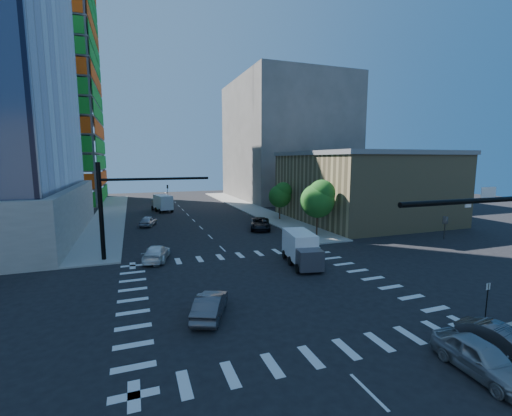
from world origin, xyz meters
name	(u,v)px	position (x,y,z in m)	size (l,w,h in m)	color
ground	(263,288)	(0.00, 0.00, 0.00)	(160.00, 160.00, 0.00)	black
road_markings	(263,288)	(0.00, 0.00, 0.01)	(20.00, 20.00, 0.01)	silver
sidewalk_ne	(249,208)	(12.50, 40.00, 0.07)	(5.00, 60.00, 0.15)	#999691
sidewalk_nw	(110,215)	(-12.50, 40.00, 0.07)	(5.00, 60.00, 0.15)	#999691
construction_building	(30,85)	(-27.41, 61.93, 24.61)	(25.16, 34.50, 70.60)	slate
commercial_building	(362,186)	(25.00, 22.00, 5.31)	(20.50, 22.50, 10.60)	#9E895B
bg_building_ne	(286,140)	(27.00, 55.00, 14.00)	(24.00, 30.00, 28.00)	#5D5954
signal_mast_nw	(118,202)	(-10.00, 11.50, 5.49)	(10.20, 0.40, 9.00)	black
tree_south	(319,198)	(12.63, 13.90, 4.69)	(4.16, 4.16, 6.82)	#382316
tree_north	(281,195)	(12.93, 25.90, 3.99)	(3.54, 3.52, 5.78)	#382316
no_parking_sign	(487,297)	(10.70, -9.00, 1.38)	(0.30, 0.06, 2.20)	black
car_nb_near	(481,358)	(5.39, -12.67, 0.75)	(1.78, 4.43, 1.51)	#9B9FA3
car_nb_right	(500,339)	(7.98, -11.72, 0.64)	(1.36, 3.89, 1.28)	#4A4B4F
car_nb_far	(260,224)	(7.33, 20.13, 0.78)	(2.59, 5.61, 1.56)	black
car_sb_near	(157,253)	(-6.85, 9.96, 0.71)	(1.98, 4.88, 1.42)	white
car_sb_mid	(148,221)	(-6.80, 27.87, 0.72)	(1.70, 4.24, 1.44)	#B3B4BB
car_sb_cross	(210,305)	(-4.61, -3.16, 0.72)	(1.52, 4.36, 1.44)	#49484D
box_truck_near	(302,252)	(5.28, 4.00, 1.26)	(3.23, 5.76, 2.85)	black
box_truck_far	(162,204)	(-3.85, 41.63, 1.33)	(3.62, 6.13, 3.01)	black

